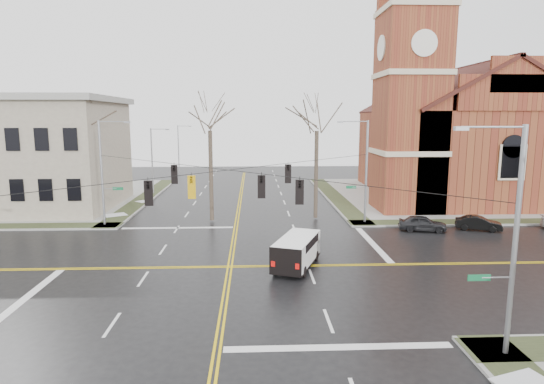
{
  "coord_description": "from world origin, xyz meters",
  "views": [
    {
      "loc": [
        1.52,
        -27.85,
        9.4
      ],
      "look_at": [
        2.94,
        6.0,
        3.82
      ],
      "focal_mm": 30.0,
      "sensor_mm": 36.0,
      "label": 1
    }
  ],
  "objects_px": {
    "streetlight_north_b": "(179,148)",
    "parked_car_a": "(422,223)",
    "church": "(452,126)",
    "cargo_van": "(298,249)",
    "signal_pole_se": "(511,236)",
    "tree_nw_near": "(210,124)",
    "signal_pole_nw": "(104,170)",
    "parked_car_b": "(479,223)",
    "tree_nw_far": "(79,133)",
    "signal_pole_ne": "(364,169)",
    "tree_ne": "(317,125)",
    "streetlight_north_a": "(153,158)"
  },
  "relations": [
    {
      "from": "church",
      "to": "cargo_van",
      "type": "relative_size",
      "value": 5.09
    },
    {
      "from": "church",
      "to": "signal_pole_ne",
      "type": "height_order",
      "value": "church"
    },
    {
      "from": "church",
      "to": "cargo_van",
      "type": "distance_m",
      "value": 33.01
    },
    {
      "from": "streetlight_north_b",
      "to": "tree_nw_near",
      "type": "distance_m",
      "value": 36.49
    },
    {
      "from": "signal_pole_nw",
      "to": "tree_ne",
      "type": "relative_size",
      "value": 0.75
    },
    {
      "from": "parked_car_a",
      "to": "tree_ne",
      "type": "bearing_deg",
      "value": 72.65
    },
    {
      "from": "tree_nw_near",
      "to": "signal_pole_se",
      "type": "bearing_deg",
      "value": -60.76
    },
    {
      "from": "streetlight_north_b",
      "to": "signal_pole_nw",
      "type": "bearing_deg",
      "value": -91.05
    },
    {
      "from": "church",
      "to": "tree_nw_near",
      "type": "relative_size",
      "value": 2.26
    },
    {
      "from": "signal_pole_se",
      "to": "tree_nw_near",
      "type": "height_order",
      "value": "tree_nw_near"
    },
    {
      "from": "signal_pole_ne",
      "to": "signal_pole_nw",
      "type": "xyz_separation_m",
      "value": [
        -22.64,
        0.0,
        0.0
      ]
    },
    {
      "from": "signal_pole_ne",
      "to": "parked_car_a",
      "type": "height_order",
      "value": "signal_pole_ne"
    },
    {
      "from": "streetlight_north_b",
      "to": "signal_pole_se",
      "type": "bearing_deg",
      "value": -69.73
    },
    {
      "from": "signal_pole_se",
      "to": "cargo_van",
      "type": "distance_m",
      "value": 13.93
    },
    {
      "from": "signal_pole_nw",
      "to": "signal_pole_ne",
      "type": "bearing_deg",
      "value": 0.0
    },
    {
      "from": "signal_pole_nw",
      "to": "signal_pole_se",
      "type": "relative_size",
      "value": 1.0
    },
    {
      "from": "tree_ne",
      "to": "streetlight_north_a",
      "type": "bearing_deg",
      "value": 141.04
    },
    {
      "from": "streetlight_north_a",
      "to": "tree_ne",
      "type": "relative_size",
      "value": 0.66
    },
    {
      "from": "streetlight_north_a",
      "to": "parked_car_b",
      "type": "bearing_deg",
      "value": -31.91
    },
    {
      "from": "streetlight_north_a",
      "to": "parked_car_b",
      "type": "height_order",
      "value": "streetlight_north_a"
    },
    {
      "from": "signal_pole_ne",
      "to": "parked_car_a",
      "type": "relative_size",
      "value": 2.32
    },
    {
      "from": "tree_nw_far",
      "to": "tree_ne",
      "type": "distance_m",
      "value": 21.55
    },
    {
      "from": "streetlight_north_b",
      "to": "tree_nw_far",
      "type": "height_order",
      "value": "tree_nw_far"
    },
    {
      "from": "signal_pole_nw",
      "to": "streetlight_north_b",
      "type": "distance_m",
      "value": 36.51
    },
    {
      "from": "parked_car_a",
      "to": "tree_nw_near",
      "type": "height_order",
      "value": "tree_nw_near"
    },
    {
      "from": "tree_nw_near",
      "to": "parked_car_a",
      "type": "bearing_deg",
      "value": -13.1
    },
    {
      "from": "cargo_van",
      "to": "parked_car_a",
      "type": "distance_m",
      "value": 14.27
    },
    {
      "from": "cargo_van",
      "to": "parked_car_b",
      "type": "height_order",
      "value": "cargo_van"
    },
    {
      "from": "streetlight_north_b",
      "to": "tree_nw_near",
      "type": "height_order",
      "value": "tree_nw_near"
    },
    {
      "from": "church",
      "to": "parked_car_b",
      "type": "distance_m",
      "value": 18.46
    },
    {
      "from": "parked_car_b",
      "to": "streetlight_north_a",
      "type": "bearing_deg",
      "value": 79.46
    },
    {
      "from": "signal_pole_se",
      "to": "cargo_van",
      "type": "height_order",
      "value": "signal_pole_se"
    },
    {
      "from": "church",
      "to": "signal_pole_nw",
      "type": "xyz_separation_m",
      "value": [
        -36.09,
        -13.28,
        -3.48
      ]
    },
    {
      "from": "tree_nw_far",
      "to": "tree_nw_near",
      "type": "relative_size",
      "value": 0.92
    },
    {
      "from": "signal_pole_se",
      "to": "streetlight_north_b",
      "type": "height_order",
      "value": "signal_pole_se"
    },
    {
      "from": "tree_nw_near",
      "to": "tree_ne",
      "type": "relative_size",
      "value": 1.01
    },
    {
      "from": "signal_pole_nw",
      "to": "signal_pole_se",
      "type": "distance_m",
      "value": 32.28
    },
    {
      "from": "signal_pole_ne",
      "to": "streetlight_north_b",
      "type": "bearing_deg",
      "value": 121.05
    },
    {
      "from": "streetlight_north_b",
      "to": "parked_car_a",
      "type": "bearing_deg",
      "value": -56.28
    },
    {
      "from": "streetlight_north_b",
      "to": "tree_ne",
      "type": "distance_m",
      "value": 39.17
    },
    {
      "from": "streetlight_north_a",
      "to": "tree_ne",
      "type": "bearing_deg",
      "value": -38.96
    },
    {
      "from": "signal_pole_nw",
      "to": "streetlight_north_b",
      "type": "relative_size",
      "value": 1.12
    },
    {
      "from": "parked_car_b",
      "to": "tree_nw_far",
      "type": "distance_m",
      "value": 35.89
    },
    {
      "from": "streetlight_north_b",
      "to": "parked_car_a",
      "type": "height_order",
      "value": "streetlight_north_b"
    },
    {
      "from": "signal_pole_se",
      "to": "tree_ne",
      "type": "bearing_deg",
      "value": 99.09
    },
    {
      "from": "church",
      "to": "tree_ne",
      "type": "height_order",
      "value": "church"
    },
    {
      "from": "signal_pole_nw",
      "to": "tree_nw_far",
      "type": "height_order",
      "value": "tree_nw_far"
    },
    {
      "from": "parked_car_b",
      "to": "tree_ne",
      "type": "xyz_separation_m",
      "value": [
        -13.13,
        4.83,
        8.11
      ]
    },
    {
      "from": "parked_car_b",
      "to": "tree_nw_far",
      "type": "relative_size",
      "value": 0.33
    },
    {
      "from": "signal_pole_se",
      "to": "tree_ne",
      "type": "height_order",
      "value": "tree_ne"
    }
  ]
}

